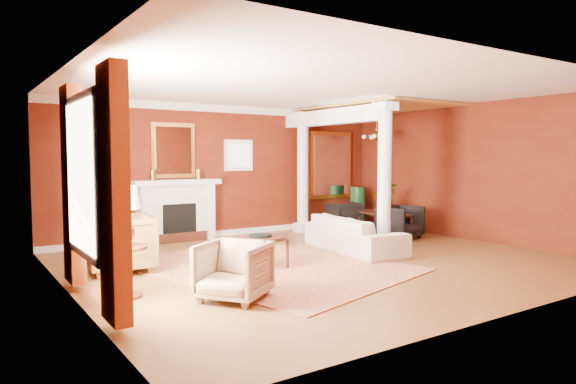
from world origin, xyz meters
TOP-DOWN VIEW (x-y plane):
  - ground at (0.00, 0.00)m, footprint 8.00×8.00m
  - room_shell at (0.00, 0.00)m, footprint 8.04×7.04m
  - fireplace at (-1.30, 3.32)m, footprint 1.85×0.42m
  - overmantel_mirror at (-1.30, 3.45)m, footprint 0.95×0.07m
  - flank_window_left at (-2.85, 3.46)m, footprint 0.70×0.07m
  - flank_window_right at (0.25, 3.46)m, footprint 0.70×0.07m
  - left_window at (-3.89, -0.60)m, footprint 0.21×2.55m
  - column_front at (1.70, 0.30)m, footprint 0.36×0.36m
  - column_back at (1.70, 3.00)m, footprint 0.36×0.36m
  - header_beam at (1.70, 1.90)m, footprint 0.30×3.20m
  - amber_ceiling at (2.85, 1.75)m, footprint 2.30×3.40m
  - dining_mirror at (2.90, 3.45)m, footprint 1.30×0.07m
  - chandelier at (2.90, 1.80)m, footprint 0.60×0.62m
  - crown_trim at (0.00, 3.46)m, footprint 8.00×0.08m
  - base_trim at (0.00, 3.46)m, footprint 8.00×0.08m
  - rug at (-1.04, 0.13)m, footprint 4.22×4.98m
  - sofa at (1.02, 0.39)m, footprint 0.91×2.29m
  - armchair_leopard at (-3.09, 1.09)m, footprint 0.99×1.04m
  - armchair_stripe at (-2.36, -1.25)m, footprint 1.05×1.06m
  - coffee_table at (-1.19, 0.07)m, footprint 1.02×1.02m
  - coffee_book at (-1.21, 0.00)m, footprint 0.15×0.10m
  - side_table at (-3.45, -0.40)m, footprint 0.56×0.56m
  - dining_table at (3.07, 1.66)m, footprint 0.89×1.51m
  - dining_chair_near at (2.85, 0.98)m, footprint 0.87×0.83m
  - dining_chair_far at (2.72, 2.69)m, footprint 0.85×0.81m
  - green_urn at (3.42, 3.00)m, footprint 0.42×0.42m
  - potted_plant at (3.00, 1.62)m, footprint 0.74×0.78m

SIDE VIEW (x-z plane):
  - ground at x=0.00m, z-range 0.00..0.00m
  - rug at x=-1.04m, z-range 0.00..0.02m
  - base_trim at x=0.00m, z-range 0.00..0.12m
  - dining_chair_far at x=2.72m, z-range 0.00..0.73m
  - dining_chair_near at x=2.85m, z-range 0.00..0.79m
  - green_urn at x=3.42m, z-range -0.11..0.90m
  - dining_table at x=3.07m, z-range 0.00..0.80m
  - armchair_stripe at x=-2.36m, z-range 0.00..0.80m
  - sofa at x=1.02m, z-range 0.00..0.87m
  - coffee_table at x=-1.19m, z-range 0.21..0.73m
  - armchair_leopard at x=-3.09m, z-range 0.00..0.97m
  - coffee_book at x=-1.21m, z-range 0.52..0.74m
  - fireplace at x=-1.30m, z-range 0.00..1.29m
  - side_table at x=-3.45m, z-range 0.23..1.64m
  - potted_plant at x=3.00m, z-range 0.80..1.31m
  - left_window at x=-3.89m, z-range 0.12..2.72m
  - column_front at x=1.70m, z-range 0.03..2.83m
  - column_back at x=1.70m, z-range 0.03..2.83m
  - dining_mirror at x=2.90m, z-range 0.70..2.40m
  - flank_window_left at x=-2.85m, z-range 1.45..2.15m
  - flank_window_right at x=0.25m, z-range 1.45..2.15m
  - overmantel_mirror at x=-1.30m, z-range 1.33..2.47m
  - room_shell at x=0.00m, z-range 0.56..3.48m
  - chandelier at x=2.90m, z-range 1.87..2.62m
  - header_beam at x=1.70m, z-range 2.46..2.78m
  - crown_trim at x=0.00m, z-range 2.74..2.90m
  - amber_ceiling at x=2.85m, z-range 2.85..2.89m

